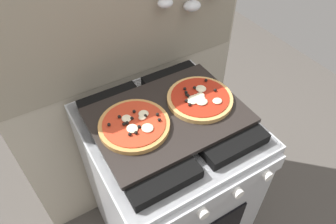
{
  "coord_description": "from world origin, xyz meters",
  "views": [
    {
      "loc": [
        -0.39,
        -0.66,
        1.7
      ],
      "look_at": [
        0.0,
        0.0,
        0.93
      ],
      "focal_mm": 32.84,
      "sensor_mm": 36.0,
      "label": 1
    }
  ],
  "objects": [
    {
      "name": "stove",
      "position": [
        -0.0,
        -0.0,
        0.45
      ],
      "size": [
        0.6,
        0.64,
        0.9
      ],
      "color": "#B7BABF",
      "rests_on": "ground_plane"
    },
    {
      "name": "pizza_left",
      "position": [
        -0.13,
        0.0,
        0.93
      ],
      "size": [
        0.24,
        0.24,
        0.03
      ],
      "color": "#C18947",
      "rests_on": "baking_tray"
    },
    {
      "name": "baking_tray",
      "position": [
        0.0,
        0.0,
        0.91
      ],
      "size": [
        0.54,
        0.38,
        0.02
      ],
      "primitive_type": "cube",
      "color": "black",
      "rests_on": "stove"
    },
    {
      "name": "pizza_right",
      "position": [
        0.14,
        0.0,
        0.93
      ],
      "size": [
        0.24,
        0.24,
        0.03
      ],
      "color": "tan",
      "rests_on": "baking_tray"
    },
    {
      "name": "kitchen_backsplash",
      "position": [
        0.0,
        0.33,
        0.79
      ],
      "size": [
        1.1,
        0.09,
        1.55
      ],
      "color": "#B2A893",
      "rests_on": "ground_plane"
    }
  ]
}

